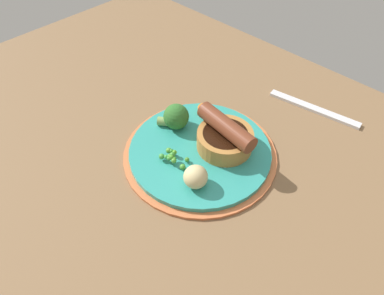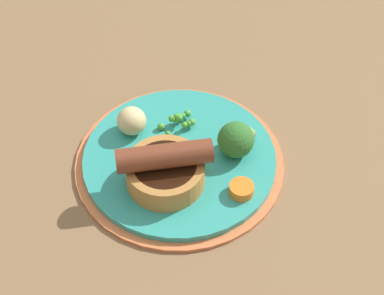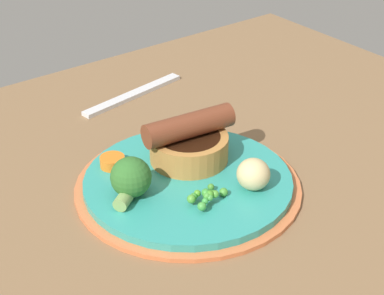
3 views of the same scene
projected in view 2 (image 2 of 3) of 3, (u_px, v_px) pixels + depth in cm
name	position (u px, v px, depth cm)	size (l,w,h in cm)	color
dining_table	(218.00, 155.00, 83.40)	(110.00, 80.00, 3.00)	brown
dinner_plate	(179.00, 161.00, 80.04)	(26.13, 26.13, 1.40)	#CC6B3D
sausage_pudding	(165.00, 168.00, 75.10)	(11.42, 9.39, 6.06)	#AD7538
pea_pile	(179.00, 120.00, 82.15)	(4.89, 3.42, 1.84)	green
broccoli_floret_near	(236.00, 140.00, 78.35)	(5.53, 4.91, 4.55)	#2D6628
potato_chunk_0	(132.00, 121.00, 80.97)	(3.73, 3.77, 3.63)	#CCB77F
carrot_slice_0	(239.00, 190.00, 75.20)	(2.94, 2.94, 1.29)	orange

